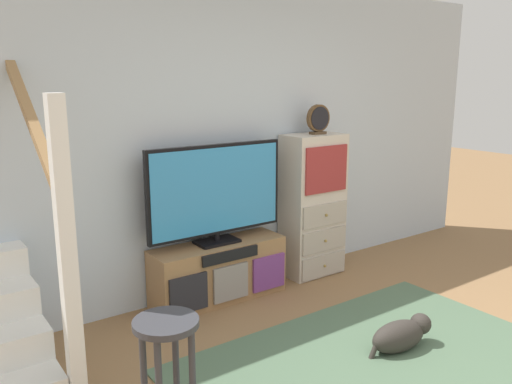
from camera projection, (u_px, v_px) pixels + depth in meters
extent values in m
cube|color=silver|center=(230.00, 138.00, 4.60)|extent=(6.40, 0.12, 2.70)
cube|color=#4C664C|center=(386.00, 369.00, 3.42)|extent=(2.60, 1.80, 0.01)
cube|color=#997047|center=(219.00, 271.00, 4.46)|extent=(1.18, 0.36, 0.50)
cube|color=#232328|center=(189.00, 294.00, 4.10)|extent=(0.33, 0.02, 0.30)
cube|color=gray|center=(231.00, 283.00, 4.32)|extent=(0.33, 0.02, 0.30)
cube|color=#70387F|center=(269.00, 273.00, 4.54)|extent=(0.33, 0.02, 0.30)
cube|color=black|center=(231.00, 256.00, 4.27)|extent=(0.53, 0.02, 0.09)
cube|color=black|center=(217.00, 241.00, 4.42)|extent=(0.36, 0.22, 0.02)
cylinder|color=black|center=(217.00, 237.00, 4.41)|extent=(0.05, 0.05, 0.06)
cube|color=black|center=(216.00, 190.00, 4.33)|extent=(1.25, 0.05, 0.76)
cube|color=#338CCC|center=(218.00, 190.00, 4.30)|extent=(1.20, 0.01, 0.71)
cube|color=beige|center=(312.00, 205.00, 4.98)|extent=(0.58, 0.34, 1.36)
cube|color=#ADA497|center=(324.00, 265.00, 4.96)|extent=(0.53, 0.02, 0.21)
sphere|color=olive|center=(325.00, 266.00, 4.94)|extent=(0.03, 0.03, 0.03)
cube|color=#ADA497|center=(324.00, 240.00, 4.90)|extent=(0.53, 0.02, 0.21)
sphere|color=olive|center=(326.00, 241.00, 4.89)|extent=(0.03, 0.03, 0.03)
cube|color=#ADA497|center=(325.00, 215.00, 4.85)|extent=(0.53, 0.02, 0.21)
sphere|color=olive|center=(326.00, 215.00, 4.84)|extent=(0.03, 0.03, 0.03)
cube|color=maroon|center=(327.00, 169.00, 4.76)|extent=(0.49, 0.02, 0.43)
cube|color=#4C3823|center=(318.00, 133.00, 4.83)|extent=(0.15, 0.08, 0.02)
cylinder|color=brown|center=(318.00, 118.00, 4.80)|extent=(0.25, 0.04, 0.25)
cylinder|color=black|center=(320.00, 118.00, 4.78)|extent=(0.21, 0.01, 0.21)
cube|color=white|center=(68.00, 259.00, 2.87)|extent=(0.09, 0.09, 1.80)
cube|color=#9E7547|center=(26.00, 107.00, 3.21)|extent=(0.06, 1.33, 0.99)
cylinder|color=#333338|center=(144.00, 380.00, 2.74)|extent=(0.04, 0.04, 0.64)
cylinder|color=#333338|center=(176.00, 369.00, 2.85)|extent=(0.04, 0.04, 0.64)
cylinder|color=#333338|center=(166.00, 323.00, 2.65)|extent=(0.34, 0.34, 0.03)
ellipsoid|color=#332D28|center=(398.00, 336.00, 3.64)|extent=(0.46, 0.25, 0.22)
sphere|color=#332D28|center=(421.00, 324.00, 3.72)|extent=(0.15, 0.15, 0.15)
cylinder|color=#332D28|center=(375.00, 348.00, 3.55)|extent=(0.10, 0.05, 0.16)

